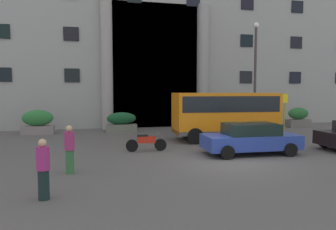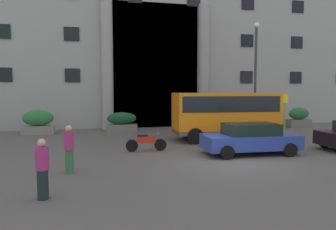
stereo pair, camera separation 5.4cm
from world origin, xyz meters
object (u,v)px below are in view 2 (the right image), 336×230
at_px(motorcycle_near_kerb, 261,137).
at_px(hedge_planter_west, 250,120).
at_px(bus_stop_sign, 285,109).
at_px(hedge_planter_far_east, 197,122).
at_px(orange_minibus, 225,112).
at_px(pedestrian_man_crossing, 69,149).
at_px(hedge_planter_entrance_left, 38,123).
at_px(hedge_planter_east, 299,118).
at_px(parked_coupe_end, 250,138).
at_px(scooter_by_planter, 145,142).
at_px(pedestrian_man_red_shirt, 42,169).
at_px(hedge_planter_far_west, 122,122).
at_px(lamppost_plaza_centre, 256,69).

bearing_deg(motorcycle_near_kerb, hedge_planter_west, 65.89).
bearing_deg(bus_stop_sign, hedge_planter_far_east, 148.00).
distance_m(orange_minibus, pedestrian_man_crossing, 10.51).
distance_m(hedge_planter_west, pedestrian_man_crossing, 16.85).
bearing_deg(hedge_planter_entrance_left, hedge_planter_east, -0.88).
relative_size(hedge_planter_west, parked_coupe_end, 0.48).
xyz_separation_m(orange_minibus, scooter_by_planter, (-5.26, -2.49, -1.24)).
distance_m(parked_coupe_end, motorcycle_near_kerb, 2.56).
relative_size(pedestrian_man_red_shirt, pedestrian_man_crossing, 0.97).
distance_m(hedge_planter_far_east, scooter_by_planter, 8.83).
height_order(bus_stop_sign, hedge_planter_far_west, bus_stop_sign).
bearing_deg(hedge_planter_far_west, orange_minibus, -41.72).
relative_size(hedge_planter_far_east, pedestrian_man_crossing, 0.90).
xyz_separation_m(hedge_planter_entrance_left, pedestrian_man_crossing, (2.91, -11.12, 0.08)).
bearing_deg(pedestrian_man_crossing, scooter_by_planter, -161.35).
xyz_separation_m(hedge_planter_far_west, hedge_planter_east, (14.27, -0.38, 0.09)).
xyz_separation_m(orange_minibus, lamppost_plaza_centre, (3.60, 3.09, 2.84)).
height_order(hedge_planter_entrance_left, hedge_planter_far_east, hedge_planter_entrance_left).
xyz_separation_m(hedge_planter_far_east, scooter_by_planter, (-5.03, -7.25, -0.20)).
distance_m(parked_coupe_end, scooter_by_planter, 5.06).
relative_size(hedge_planter_entrance_left, pedestrian_man_red_shirt, 1.25).
bearing_deg(lamppost_plaza_centre, hedge_planter_west, 72.73).
height_order(hedge_planter_far_east, pedestrian_man_red_shirt, pedestrian_man_red_shirt).
distance_m(hedge_planter_east, motorcycle_near_kerb, 10.25).
xyz_separation_m(hedge_planter_entrance_left, lamppost_plaza_centre, (15.09, -2.02, 3.72)).
height_order(hedge_planter_far_west, pedestrian_man_red_shirt, pedestrian_man_red_shirt).
relative_size(hedge_planter_far_west, lamppost_plaza_centre, 0.28).
distance_m(hedge_planter_east, pedestrian_man_crossing, 20.18).
relative_size(parked_coupe_end, motorcycle_near_kerb, 2.35).
height_order(hedge_planter_entrance_left, scooter_by_planter, hedge_planter_entrance_left).
bearing_deg(hedge_planter_far_east, lamppost_plaza_centre, -23.56).
xyz_separation_m(hedge_planter_far_west, lamppost_plaza_centre, (9.42, -2.09, 3.85)).
bearing_deg(parked_coupe_end, orange_minibus, 84.28).
height_order(orange_minibus, hedge_planter_east, orange_minibus).
bearing_deg(motorcycle_near_kerb, hedge_planter_far_east, 99.45).
height_order(hedge_planter_west, scooter_by_planter, hedge_planter_west).
bearing_deg(hedge_planter_far_west, bus_stop_sign, -18.84).
xyz_separation_m(hedge_planter_far_west, pedestrian_man_crossing, (-2.76, -11.20, 0.20)).
distance_m(hedge_planter_west, lamppost_plaza_centre, 4.32).
xyz_separation_m(bus_stop_sign, pedestrian_man_red_shirt, (-14.06, -10.22, -0.85)).
xyz_separation_m(hedge_planter_far_east, lamppost_plaza_centre, (3.83, -1.67, 3.87)).
bearing_deg(hedge_planter_east, hedge_planter_west, 177.55).
bearing_deg(hedge_planter_west, scooter_by_planter, -141.68).
relative_size(bus_stop_sign, hedge_planter_far_west, 1.26).
relative_size(parked_coupe_end, scooter_by_planter, 2.24).
relative_size(orange_minibus, bus_stop_sign, 2.28).
relative_size(pedestrian_man_red_shirt, lamppost_plaza_centre, 0.22).
relative_size(scooter_by_planter, motorcycle_near_kerb, 1.05).
relative_size(bus_stop_sign, lamppost_plaza_centre, 0.35).
relative_size(orange_minibus, hedge_planter_far_east, 3.98).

